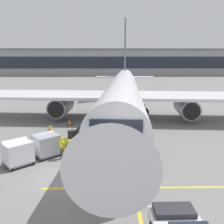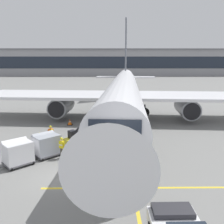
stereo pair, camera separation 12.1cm
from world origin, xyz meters
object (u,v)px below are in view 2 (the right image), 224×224
Objects in this scene: parked_airplane at (123,92)px; belt_loader at (84,134)px; ground_crew_wingwalker at (51,133)px; ground_crew_by_carts at (62,146)px; safety_cone_engine_keepout at (70,122)px; baggage_cart_second at (18,152)px; ground_crew_by_loader at (52,137)px; baggage_cart_lead at (46,144)px; ground_crew_marshaller at (40,141)px.

parked_airplane is 11.02m from belt_loader.
parked_airplane is at bearing 53.32° from ground_crew_wingwalker.
safety_cone_engine_keepout is (-1.02, 10.20, -0.65)m from ground_crew_by_carts.
ground_crew_by_loader is at bearing 63.22° from baggage_cart_second.
baggage_cart_lead is 2.39m from baggage_cart_second.
ground_crew_wingwalker reaches higher than safety_cone_engine_keepout.
baggage_cart_second is at bearing -132.87° from belt_loader.
ground_crew_by_loader is (0.06, 1.80, -0.00)m from baggage_cart_lead.
ground_crew_wingwalker is at bearing -95.95° from safety_cone_engine_keepout.
safety_cone_engine_keepout is at bearing 88.00° from baggage_cart_lead.
baggage_cart_lead is at bearing -92.00° from safety_cone_engine_keepout.
parked_airplane is 18.71× the size of baggage_cart_lead.
baggage_cart_lead reaches higher than ground_crew_by_carts.
ground_crew_by_loader is at bearing 119.67° from ground_crew_by_carts.
parked_airplane reaches higher than ground_crew_wingwalker.
ground_crew_marshaller is 1.00× the size of ground_crew_wingwalker.
parked_airplane is 12.61m from ground_crew_wingwalker.
ground_crew_by_carts is 1.00× the size of ground_crew_marshaller.
ground_crew_by_loader is at bearing -153.80° from belt_loader.
ground_crew_marshaller is at bearing -122.58° from parked_airplane.
baggage_cart_second is 1.47× the size of ground_crew_wingwalker.
belt_loader reaches higher than safety_cone_engine_keepout.
parked_airplane is 17.22m from baggage_cart_second.
ground_crew_wingwalker is (1.34, 4.73, -0.00)m from baggage_cart_second.
baggage_cart_second is 3.28m from ground_crew_by_carts.
ground_crew_wingwalker is at bearing 74.18° from baggage_cart_second.
baggage_cart_second reaches higher than ground_crew_by_carts.
ground_crew_by_carts is 10.27m from safety_cone_engine_keepout.
ground_crew_by_loader is 1.00× the size of ground_crew_wingwalker.
parked_airplane is 67.34× the size of safety_cone_engine_keepout.
parked_airplane is 18.71× the size of baggage_cart_second.
ground_crew_by_loader and ground_crew_wingwalker have the same top height.
parked_airplane reaches higher than ground_crew_marshaller.
belt_loader is at bearing 1.74° from ground_crew_wingwalker.
safety_cone_engine_keepout is at bearing 84.05° from ground_crew_wingwalker.
parked_airplane is 14.58m from ground_crew_marshaller.
ground_crew_by_carts is at bearing 21.57° from baggage_cart_second.
ground_crew_marshaller is at bearing -129.12° from ground_crew_by_loader.
baggage_cart_lead is 1.80m from ground_crew_by_loader.
ground_crew_wingwalker is at bearing 96.72° from baggage_cart_lead.
baggage_cart_second is at bearing -135.18° from baggage_cart_lead.
parked_airplane is 27.46× the size of ground_crew_wingwalker.
ground_crew_by_loader is at bearing -92.01° from safety_cone_engine_keepout.
ground_crew_wingwalker is (-3.14, -0.10, 0.09)m from belt_loader.
belt_loader reaches higher than ground_crew_by_loader.
baggage_cart_second is 1.47× the size of ground_crew_marshaller.
baggage_cart_second is 11.60m from safety_cone_engine_keepout.
parked_airplane is at bearing 58.03° from ground_crew_by_loader.
ground_crew_by_loader is (-6.95, -11.13, -2.64)m from parked_airplane.
belt_loader is 6.50× the size of safety_cone_engine_keepout.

